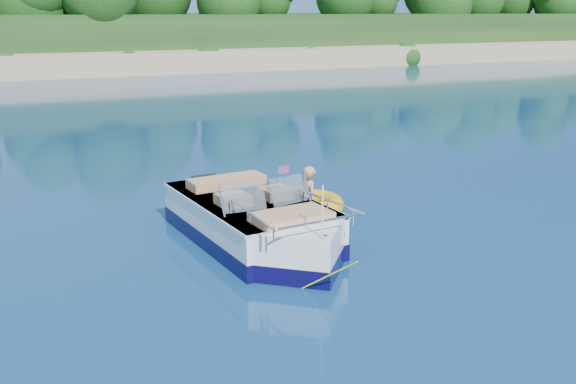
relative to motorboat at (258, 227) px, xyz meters
name	(u,v)px	position (x,y,z in m)	size (l,w,h in m)	color
ground	(403,233)	(2.84, -0.55, -0.37)	(160.00, 160.00, 0.00)	#091E45
shoreline	(68,43)	(2.84, 63.23, 0.61)	(170.00, 59.00, 6.00)	#A2855E
motorboat	(258,227)	(0.00, 0.00, 0.00)	(2.42, 5.65, 1.88)	white
tow_tube	(310,204)	(1.89, 1.68, -0.26)	(1.66, 1.66, 0.39)	#EEA704
boy	(307,209)	(1.81, 1.68, -0.37)	(0.58, 0.38, 1.58)	tan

